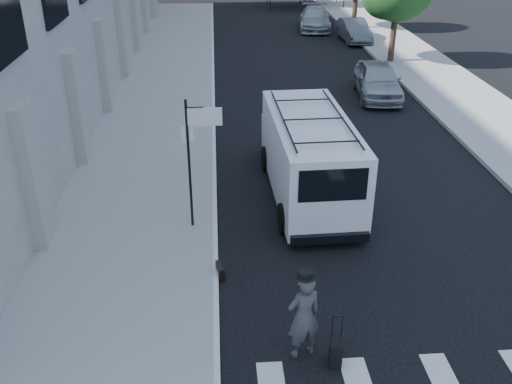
{
  "coord_description": "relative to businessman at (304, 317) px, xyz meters",
  "views": [
    {
      "loc": [
        -1.83,
        -10.12,
        7.95
      ],
      "look_at": [
        -0.92,
        2.77,
        1.3
      ],
      "focal_mm": 40.0,
      "sensor_mm": 36.0,
      "label": 1
    }
  ],
  "objects": [
    {
      "name": "sign_pole",
      "position": [
        -2.03,
        4.92,
        1.72
      ],
      "size": [
        1.03,
        0.07,
        3.5
      ],
      "color": "black",
      "rests_on": "sidewalk_left"
    },
    {
      "name": "businessman",
      "position": [
        0.0,
        0.0,
        0.0
      ],
      "size": [
        0.79,
        0.64,
        1.86
      ],
      "primitive_type": "imported",
      "rotation": [
        0.0,
        0.0,
        3.47
      ],
      "color": "#3B3B3D",
      "rests_on": "ground"
    },
    {
      "name": "sidewalk_right",
      "position": [
        9.33,
        21.72,
        -0.86
      ],
      "size": [
        4.0,
        56.0,
        0.15
      ],
      "primitive_type": "cube",
      "color": "gray",
      "rests_on": "ground"
    },
    {
      "name": "parked_car_c",
      "position": [
        5.33,
        31.09,
        -0.21
      ],
      "size": [
        2.68,
        5.18,
        1.44
      ],
      "primitive_type": "imported",
      "rotation": [
        0.0,
        0.0,
        -0.14
      ],
      "color": "#A2A5AA",
      "rests_on": "ground"
    },
    {
      "name": "cargo_van",
      "position": [
        1.12,
        6.82,
        0.32
      ],
      "size": [
        2.47,
        6.56,
        2.43
      ],
      "rotation": [
        0.0,
        0.0,
        0.03
      ],
      "color": "white",
      "rests_on": "ground"
    },
    {
      "name": "ground",
      "position": [
        0.33,
        1.72,
        -0.93
      ],
      "size": [
        120.0,
        120.0,
        0.0
      ],
      "primitive_type": "plane",
      "color": "black",
      "rests_on": "ground"
    },
    {
      "name": "parked_car_b",
      "position": [
        7.13,
        27.24,
        -0.26
      ],
      "size": [
        1.59,
        4.14,
        1.35
      ],
      "primitive_type": "imported",
      "rotation": [
        0.0,
        0.0,
        0.04
      ],
      "color": "#4F5256",
      "rests_on": "ground"
    },
    {
      "name": "briefcase",
      "position": [
        -1.57,
        2.68,
        -0.76
      ],
      "size": [
        0.21,
        0.46,
        0.34
      ],
      "primitive_type": "cube",
      "rotation": [
        0.0,
        0.0,
        0.21
      ],
      "color": "black",
      "rests_on": "ground"
    },
    {
      "name": "parked_car_a",
      "position": [
        5.68,
        16.06,
        -0.16
      ],
      "size": [
        2.29,
        4.69,
        1.54
      ],
      "primitive_type": "imported",
      "rotation": [
        0.0,
        0.0,
        -0.11
      ],
      "color": "#979A9F",
      "rests_on": "ground"
    },
    {
      "name": "suitcase",
      "position": [
        0.6,
        -0.28,
        -0.66
      ],
      "size": [
        0.29,
        0.4,
        1.03
      ],
      "rotation": [
        0.0,
        0.0,
        -0.16
      ],
      "color": "black",
      "rests_on": "ground"
    },
    {
      "name": "sidewalk_left",
      "position": [
        -3.92,
        17.72,
        -0.86
      ],
      "size": [
        4.5,
        48.0,
        0.15
      ],
      "primitive_type": "cube",
      "color": "gray",
      "rests_on": "ground"
    }
  ]
}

